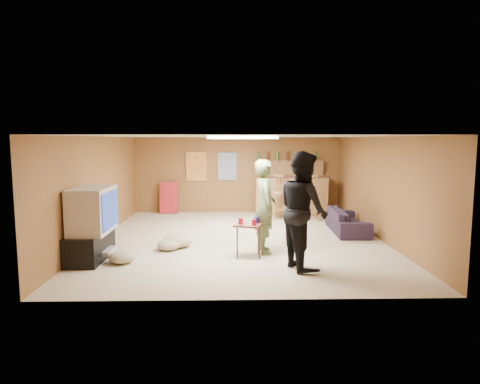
{
  "coord_description": "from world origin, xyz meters",
  "views": [
    {
      "loc": [
        -0.21,
        -9.01,
        2.14
      ],
      "look_at": [
        0.0,
        0.2,
        1.0
      ],
      "focal_mm": 32.0,
      "sensor_mm": 36.0,
      "label": 1
    }
  ],
  "objects_px": {
    "person_black": "(303,210)",
    "tray_table": "(248,241)",
    "person_olive": "(265,206)",
    "tv_body": "(92,210)",
    "bar_counter": "(291,196)",
    "sofa": "(347,221)"
  },
  "relations": [
    {
      "from": "bar_counter",
      "to": "person_black",
      "type": "bearing_deg",
      "value": -95.77
    },
    {
      "from": "tv_body",
      "to": "tray_table",
      "type": "distance_m",
      "value": 2.83
    },
    {
      "from": "bar_counter",
      "to": "tray_table",
      "type": "distance_m",
      "value": 4.57
    },
    {
      "from": "bar_counter",
      "to": "person_olive",
      "type": "xyz_separation_m",
      "value": [
        -1.06,
        -4.04,
        0.34
      ]
    },
    {
      "from": "tv_body",
      "to": "sofa",
      "type": "relative_size",
      "value": 0.61
    },
    {
      "from": "person_olive",
      "to": "person_black",
      "type": "relative_size",
      "value": 0.91
    },
    {
      "from": "bar_counter",
      "to": "sofa",
      "type": "bearing_deg",
      "value": -66.01
    },
    {
      "from": "tv_body",
      "to": "bar_counter",
      "type": "bearing_deg",
      "value": 47.0
    },
    {
      "from": "person_olive",
      "to": "person_black",
      "type": "distance_m",
      "value": 1.12
    },
    {
      "from": "tv_body",
      "to": "sofa",
      "type": "height_order",
      "value": "tv_body"
    },
    {
      "from": "person_olive",
      "to": "tray_table",
      "type": "distance_m",
      "value": 0.73
    },
    {
      "from": "sofa",
      "to": "tray_table",
      "type": "relative_size",
      "value": 2.99
    },
    {
      "from": "person_black",
      "to": "sofa",
      "type": "xyz_separation_m",
      "value": [
        1.51,
        2.75,
        -0.71
      ]
    },
    {
      "from": "bar_counter",
      "to": "sofa",
      "type": "xyz_separation_m",
      "value": [
        1.01,
        -2.26,
        -0.29
      ]
    },
    {
      "from": "person_olive",
      "to": "person_black",
      "type": "height_order",
      "value": "person_black"
    },
    {
      "from": "tv_body",
      "to": "person_olive",
      "type": "relative_size",
      "value": 0.62
    },
    {
      "from": "person_black",
      "to": "tray_table",
      "type": "distance_m",
      "value": 1.3
    },
    {
      "from": "bar_counter",
      "to": "sofa",
      "type": "height_order",
      "value": "bar_counter"
    },
    {
      "from": "tv_body",
      "to": "person_black",
      "type": "xyz_separation_m",
      "value": [
        3.64,
        -0.56,
        0.08
      ]
    },
    {
      "from": "tv_body",
      "to": "person_black",
      "type": "bearing_deg",
      "value": -8.76
    },
    {
      "from": "person_olive",
      "to": "person_black",
      "type": "xyz_separation_m",
      "value": [
        0.55,
        -0.97,
        0.09
      ]
    },
    {
      "from": "tray_table",
      "to": "tv_body",
      "type": "bearing_deg",
      "value": -177.76
    }
  ]
}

